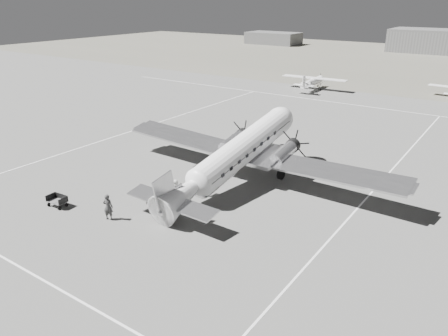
# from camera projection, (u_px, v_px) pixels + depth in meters

# --- Properties ---
(ground) EXTENTS (260.00, 260.00, 0.00)m
(ground) POSITION_uv_depth(u_px,v_px,m) (193.00, 196.00, 36.18)
(ground) COLOR slate
(ground) RESTS_ON ground
(taxi_line_near) EXTENTS (60.00, 0.15, 0.01)m
(taxi_line_near) POSITION_uv_depth(u_px,v_px,m) (44.00, 280.00, 25.44)
(taxi_line_near) COLOR white
(taxi_line_near) RESTS_ON ground
(taxi_line_right) EXTENTS (0.15, 80.00, 0.01)m
(taxi_line_right) POSITION_uv_depth(u_px,v_px,m) (330.00, 239.00, 29.84)
(taxi_line_right) COLOR white
(taxi_line_right) RESTS_ON ground
(taxi_line_left) EXTENTS (0.15, 60.00, 0.01)m
(taxi_line_left) POSITION_uv_depth(u_px,v_px,m) (128.00, 132.00, 53.34)
(taxi_line_left) COLOR white
(taxi_line_left) RESTS_ON ground
(taxi_line_horizon) EXTENTS (90.00, 0.15, 0.01)m
(taxi_line_horizon) POSITION_uv_depth(u_px,v_px,m) (355.00, 105.00, 66.85)
(taxi_line_horizon) COLOR white
(taxi_line_horizon) RESTS_ON ground
(grass_infield) EXTENTS (260.00, 90.00, 0.01)m
(grass_infield) POSITION_uv_depth(u_px,v_px,m) (429.00, 63.00, 109.03)
(grass_infield) COLOR #5D5A4E
(grass_infield) RESTS_ON ground
(shed_secondary) EXTENTS (18.00, 10.00, 4.00)m
(shed_secondary) POSITION_uv_depth(u_px,v_px,m) (273.00, 38.00, 152.66)
(shed_secondary) COLOR #535353
(shed_secondary) RESTS_ON ground
(dc3_airliner) EXTENTS (29.01, 20.52, 5.43)m
(dc3_airliner) POSITION_uv_depth(u_px,v_px,m) (237.00, 155.00, 37.51)
(dc3_airliner) COLOR silver
(dc3_airliner) RESTS_ON ground
(light_plane_left) EXTENTS (12.22, 10.13, 2.43)m
(light_plane_left) POSITION_uv_depth(u_px,v_px,m) (313.00, 83.00, 77.33)
(light_plane_left) COLOR white
(light_plane_left) RESTS_ON ground
(baggage_cart_near) EXTENTS (2.05, 1.97, 0.95)m
(baggage_cart_near) POSITION_uv_depth(u_px,v_px,m) (157.00, 200.00, 34.40)
(baggage_cart_near) COLOR #535353
(baggage_cart_near) RESTS_ON ground
(baggage_cart_far) EXTENTS (1.67, 1.23, 0.90)m
(baggage_cart_far) POSITION_uv_depth(u_px,v_px,m) (57.00, 201.00, 34.32)
(baggage_cart_far) COLOR #535353
(baggage_cart_far) RESTS_ON ground
(ground_crew) EXTENTS (0.87, 0.74, 2.03)m
(ground_crew) POSITION_uv_depth(u_px,v_px,m) (108.00, 207.00, 32.10)
(ground_crew) COLOR #323232
(ground_crew) RESTS_ON ground
(ramp_agent) EXTENTS (0.82, 0.92, 1.59)m
(ramp_agent) POSITION_uv_depth(u_px,v_px,m) (173.00, 189.00, 35.66)
(ramp_agent) COLOR #B2B2AF
(ramp_agent) RESTS_ON ground
(passenger) EXTENTS (0.67, 0.82, 1.46)m
(passenger) POSITION_uv_depth(u_px,v_px,m) (176.00, 188.00, 36.00)
(passenger) COLOR #B0B0AD
(passenger) RESTS_ON ground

